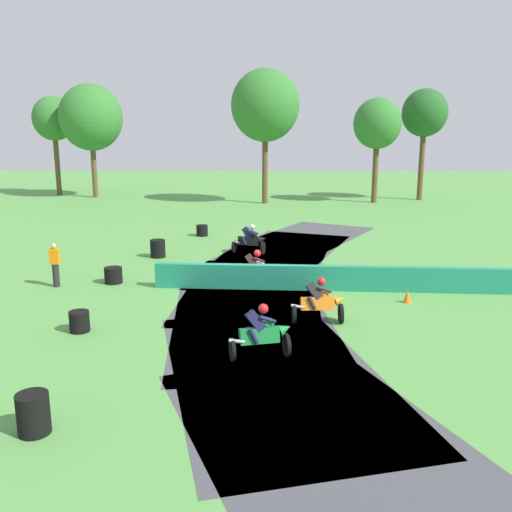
{
  "coord_description": "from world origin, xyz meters",
  "views": [
    {
      "loc": [
        0.46,
        -19.26,
        5.62
      ],
      "look_at": [
        0.15,
        1.4,
        0.9
      ],
      "focal_mm": 38.64,
      "sensor_mm": 36.0,
      "label": 1
    }
  ],
  "objects_px": {
    "tire_stack_near": "(202,230)",
    "tire_stack_far": "(79,321)",
    "motorcycle_fourth_green": "(262,333)",
    "traffic_cone": "(407,296)",
    "tire_stack_mid_b": "(113,275)",
    "tire_stack_extra_a": "(33,414)",
    "motorcycle_chase_white": "(256,269)",
    "tire_stack_mid_a": "(158,249)",
    "motorcycle_lead_black": "(250,240)",
    "motorcycle_trailing_orange": "(320,302)",
    "track_marshal": "(55,265)"
  },
  "relations": [
    {
      "from": "tire_stack_near",
      "to": "tire_stack_far",
      "type": "distance_m",
      "value": 14.79
    },
    {
      "from": "motorcycle_fourth_green",
      "to": "traffic_cone",
      "type": "distance_m",
      "value": 6.68
    },
    {
      "from": "tire_stack_mid_b",
      "to": "tire_stack_extra_a",
      "type": "relative_size",
      "value": 0.83
    },
    {
      "from": "motorcycle_chase_white",
      "to": "motorcycle_fourth_green",
      "type": "distance_m",
      "value": 6.51
    },
    {
      "from": "tire_stack_mid_b",
      "to": "tire_stack_near",
      "type": "bearing_deg",
      "value": 76.51
    },
    {
      "from": "tire_stack_mid_a",
      "to": "tire_stack_extra_a",
      "type": "height_order",
      "value": "same"
    },
    {
      "from": "motorcycle_lead_black",
      "to": "tire_stack_near",
      "type": "distance_m",
      "value": 5.16
    },
    {
      "from": "tire_stack_mid_a",
      "to": "motorcycle_trailing_orange",
      "type": "bearing_deg",
      "value": -52.74
    },
    {
      "from": "motorcycle_lead_black",
      "to": "tire_stack_extra_a",
      "type": "distance_m",
      "value": 16.16
    },
    {
      "from": "motorcycle_lead_black",
      "to": "motorcycle_trailing_orange",
      "type": "xyz_separation_m",
      "value": [
        2.32,
        -9.37,
        -0.03
      ]
    },
    {
      "from": "motorcycle_trailing_orange",
      "to": "tire_stack_far",
      "type": "height_order",
      "value": "motorcycle_trailing_orange"
    },
    {
      "from": "tire_stack_far",
      "to": "track_marshal",
      "type": "xyz_separation_m",
      "value": [
        -2.38,
        4.61,
        0.52
      ]
    },
    {
      "from": "motorcycle_chase_white",
      "to": "tire_stack_mid_a",
      "type": "bearing_deg",
      "value": 133.77
    },
    {
      "from": "motorcycle_lead_black",
      "to": "traffic_cone",
      "type": "distance_m",
      "value": 9.24
    },
    {
      "from": "motorcycle_lead_black",
      "to": "tire_stack_near",
      "type": "xyz_separation_m",
      "value": [
        -2.74,
        4.36,
        -0.36
      ]
    },
    {
      "from": "tire_stack_near",
      "to": "tire_stack_extra_a",
      "type": "bearing_deg",
      "value": -92.75
    },
    {
      "from": "motorcycle_fourth_green",
      "to": "tire_stack_mid_a",
      "type": "bearing_deg",
      "value": 113.06
    },
    {
      "from": "tire_stack_mid_b",
      "to": "tire_stack_far",
      "type": "distance_m",
      "value": 5.14
    },
    {
      "from": "motorcycle_lead_black",
      "to": "traffic_cone",
      "type": "relative_size",
      "value": 3.89
    },
    {
      "from": "motorcycle_lead_black",
      "to": "tire_stack_extra_a",
      "type": "relative_size",
      "value": 2.14
    },
    {
      "from": "motorcycle_lead_black",
      "to": "track_marshal",
      "type": "height_order",
      "value": "track_marshal"
    },
    {
      "from": "motorcycle_chase_white",
      "to": "tire_stack_near",
      "type": "relative_size",
      "value": 2.7
    },
    {
      "from": "tire_stack_near",
      "to": "tire_stack_mid_a",
      "type": "relative_size",
      "value": 0.78
    },
    {
      "from": "motorcycle_fourth_green",
      "to": "tire_stack_mid_b",
      "type": "xyz_separation_m",
      "value": [
        -5.63,
        6.86,
        -0.35
      ]
    },
    {
      "from": "motorcycle_lead_black",
      "to": "tire_stack_extra_a",
      "type": "xyz_separation_m",
      "value": [
        -3.71,
        -15.73,
        -0.26
      ]
    },
    {
      "from": "track_marshal",
      "to": "traffic_cone",
      "type": "relative_size",
      "value": 3.7
    },
    {
      "from": "tire_stack_mid_b",
      "to": "tire_stack_extra_a",
      "type": "distance_m",
      "value": 10.62
    },
    {
      "from": "motorcycle_trailing_orange",
      "to": "tire_stack_far",
      "type": "relative_size",
      "value": 2.8
    },
    {
      "from": "motorcycle_lead_black",
      "to": "motorcycle_chase_white",
      "type": "height_order",
      "value": "motorcycle_lead_black"
    },
    {
      "from": "tire_stack_extra_a",
      "to": "track_marshal",
      "type": "distance_m",
      "value": 10.56
    },
    {
      "from": "motorcycle_lead_black",
      "to": "tire_stack_mid_a",
      "type": "xyz_separation_m",
      "value": [
        -4.18,
        -0.83,
        -0.26
      ]
    },
    {
      "from": "motorcycle_chase_white",
      "to": "motorcycle_trailing_orange",
      "type": "relative_size",
      "value": 1.0
    },
    {
      "from": "motorcycle_trailing_orange",
      "to": "tire_stack_mid_b",
      "type": "xyz_separation_m",
      "value": [
        -7.35,
        4.18,
        -0.33
      ]
    },
    {
      "from": "track_marshal",
      "to": "tire_stack_mid_a",
      "type": "bearing_deg",
      "value": 59.89
    },
    {
      "from": "motorcycle_trailing_orange",
      "to": "motorcycle_fourth_green",
      "type": "distance_m",
      "value": 3.18
    },
    {
      "from": "motorcycle_fourth_green",
      "to": "traffic_cone",
      "type": "height_order",
      "value": "motorcycle_fourth_green"
    },
    {
      "from": "tire_stack_mid_b",
      "to": "motorcycle_chase_white",
      "type": "bearing_deg",
      "value": -3.76
    },
    {
      "from": "motorcycle_trailing_orange",
      "to": "tire_stack_far",
      "type": "distance_m",
      "value": 7.01
    },
    {
      "from": "tire_stack_near",
      "to": "tire_stack_mid_a",
      "type": "bearing_deg",
      "value": -105.44
    },
    {
      "from": "motorcycle_fourth_green",
      "to": "tire_stack_extra_a",
      "type": "distance_m",
      "value": 5.67
    },
    {
      "from": "tire_stack_extra_a",
      "to": "tire_stack_near",
      "type": "bearing_deg",
      "value": 87.25
    },
    {
      "from": "motorcycle_chase_white",
      "to": "track_marshal",
      "type": "distance_m",
      "value": 7.34
    },
    {
      "from": "motorcycle_lead_black",
      "to": "tire_stack_far",
      "type": "distance_m",
      "value": 11.31
    },
    {
      "from": "tire_stack_mid_a",
      "to": "traffic_cone",
      "type": "bearing_deg",
      "value": -34.6
    },
    {
      "from": "motorcycle_fourth_green",
      "to": "tire_stack_extra_a",
      "type": "relative_size",
      "value": 2.1
    },
    {
      "from": "tire_stack_far",
      "to": "traffic_cone",
      "type": "relative_size",
      "value": 1.36
    },
    {
      "from": "motorcycle_chase_white",
      "to": "tire_stack_extra_a",
      "type": "relative_size",
      "value": 2.1
    },
    {
      "from": "motorcycle_lead_black",
      "to": "motorcycle_fourth_green",
      "type": "xyz_separation_m",
      "value": [
        0.6,
        -12.05,
        -0.01
      ]
    },
    {
      "from": "tire_stack_mid_a",
      "to": "track_marshal",
      "type": "xyz_separation_m",
      "value": [
        -2.83,
        -4.87,
        0.42
      ]
    },
    {
      "from": "traffic_cone",
      "to": "motorcycle_lead_black",
      "type": "bearing_deg",
      "value": 126.08
    }
  ]
}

